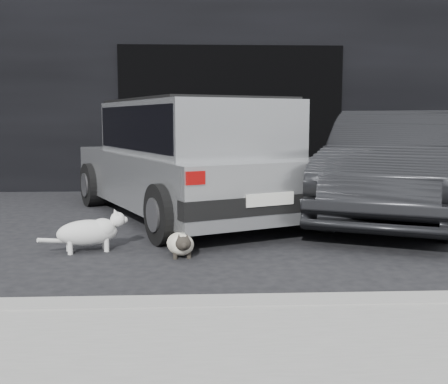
{
  "coord_description": "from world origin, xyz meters",
  "views": [
    {
      "loc": [
        0.37,
        -6.18,
        1.31
      ],
      "look_at": [
        0.64,
        -0.71,
        0.59
      ],
      "focal_mm": 45.0,
      "sensor_mm": 36.0,
      "label": 1
    }
  ],
  "objects_px": {
    "cat_siamese": "(181,244)",
    "second_car": "(396,165)",
    "silver_hatchback": "(190,153)",
    "cat_white": "(92,231)"
  },
  "relations": [
    {
      "from": "silver_hatchback",
      "to": "cat_white",
      "type": "distance_m",
      "value": 2.24
    },
    {
      "from": "second_car",
      "to": "cat_siamese",
      "type": "height_order",
      "value": "second_car"
    },
    {
      "from": "cat_siamese",
      "to": "second_car",
      "type": "bearing_deg",
      "value": -153.34
    },
    {
      "from": "silver_hatchback",
      "to": "cat_white",
      "type": "height_order",
      "value": "silver_hatchback"
    },
    {
      "from": "second_car",
      "to": "cat_siamese",
      "type": "bearing_deg",
      "value": -121.23
    },
    {
      "from": "second_car",
      "to": "cat_white",
      "type": "height_order",
      "value": "second_car"
    },
    {
      "from": "second_car",
      "to": "cat_siamese",
      "type": "xyz_separation_m",
      "value": [
        -2.76,
        -1.88,
        -0.59
      ]
    },
    {
      "from": "second_car",
      "to": "cat_white",
      "type": "bearing_deg",
      "value": -131.47
    },
    {
      "from": "cat_siamese",
      "to": "cat_white",
      "type": "relative_size",
      "value": 0.91
    },
    {
      "from": "second_car",
      "to": "silver_hatchback",
      "type": "bearing_deg",
      "value": -161.55
    }
  ]
}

